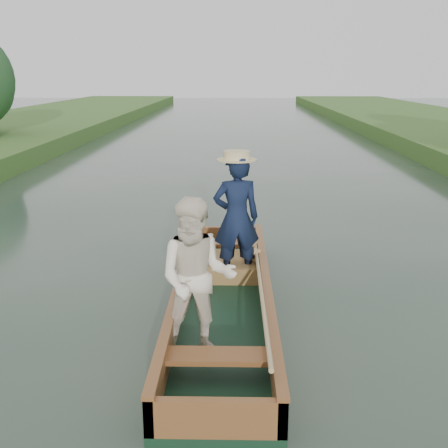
{
  "coord_description": "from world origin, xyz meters",
  "views": [
    {
      "loc": [
        0.14,
        -6.2,
        2.78
      ],
      "look_at": [
        0.0,
        0.6,
        0.95
      ],
      "focal_mm": 45.0,
      "sensor_mm": 36.0,
      "label": 1
    }
  ],
  "objects": [
    {
      "name": "trees_far",
      "position": [
        -1.26,
        8.29,
        2.49
      ],
      "size": [
        22.95,
        13.69,
        4.5
      ],
      "color": "#47331E",
      "rests_on": "ground"
    },
    {
      "name": "ground",
      "position": [
        0.0,
        0.0,
        0.0
      ],
      "size": [
        120.0,
        120.0,
        0.0
      ],
      "primitive_type": "plane",
      "color": "#283D30",
      "rests_on": "ground"
    },
    {
      "name": "punt",
      "position": [
        -0.03,
        -0.08,
        0.57
      ],
      "size": [
        1.17,
        5.0,
        1.8
      ],
      "color": "black",
      "rests_on": "ground"
    }
  ]
}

